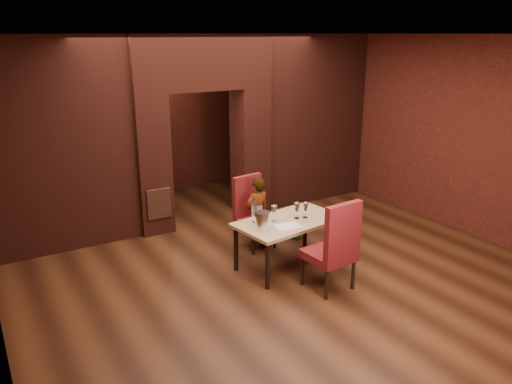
# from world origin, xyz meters

# --- Properties ---
(floor) EXTENTS (8.00, 8.00, 0.00)m
(floor) POSITION_xyz_m (0.00, 0.00, 0.00)
(floor) COLOR #432110
(floor) RESTS_ON ground
(ceiling) EXTENTS (7.00, 8.00, 0.04)m
(ceiling) POSITION_xyz_m (0.00, 0.00, 3.20)
(ceiling) COLOR silver
(ceiling) RESTS_ON ground
(wall_back) EXTENTS (7.00, 0.04, 3.20)m
(wall_back) POSITION_xyz_m (0.00, 4.00, 1.60)
(wall_back) COLOR maroon
(wall_back) RESTS_ON ground
(wall_right) EXTENTS (0.04, 8.00, 3.20)m
(wall_right) POSITION_xyz_m (3.50, 0.00, 1.60)
(wall_right) COLOR maroon
(wall_right) RESTS_ON ground
(pillar_left) EXTENTS (0.55, 0.55, 2.30)m
(pillar_left) POSITION_xyz_m (-0.95, 2.00, 1.15)
(pillar_left) COLOR maroon
(pillar_left) RESTS_ON ground
(pillar_right) EXTENTS (0.55, 0.55, 2.30)m
(pillar_right) POSITION_xyz_m (0.95, 2.00, 1.15)
(pillar_right) COLOR maroon
(pillar_right) RESTS_ON ground
(lintel) EXTENTS (2.45, 0.55, 0.90)m
(lintel) POSITION_xyz_m (0.00, 2.00, 2.75)
(lintel) COLOR maroon
(lintel) RESTS_ON ground
(wing_wall_left) EXTENTS (2.28, 0.35, 3.20)m
(wing_wall_left) POSITION_xyz_m (-2.36, 2.00, 1.60)
(wing_wall_left) COLOR maroon
(wing_wall_left) RESTS_ON ground
(wing_wall_right) EXTENTS (2.28, 0.35, 3.20)m
(wing_wall_right) POSITION_xyz_m (2.36, 2.00, 1.60)
(wing_wall_right) COLOR maroon
(wing_wall_right) RESTS_ON ground
(vent_panel) EXTENTS (0.40, 0.03, 0.50)m
(vent_panel) POSITION_xyz_m (-0.95, 1.71, 0.55)
(vent_panel) COLOR brown
(vent_panel) RESTS_ON ground
(rear_door) EXTENTS (0.90, 0.08, 2.10)m
(rear_door) POSITION_xyz_m (-0.40, 3.94, 1.05)
(rear_door) COLOR black
(rear_door) RESTS_ON ground
(rear_door_frame) EXTENTS (1.02, 0.04, 2.22)m
(rear_door_frame) POSITION_xyz_m (-0.40, 3.90, 1.05)
(rear_door_frame) COLOR black
(rear_door_frame) RESTS_ON ground
(dining_table) EXTENTS (1.60, 1.04, 0.70)m
(dining_table) POSITION_xyz_m (0.22, -0.32, 0.35)
(dining_table) COLOR tan
(dining_table) RESTS_ON ground
(chair_far) EXTENTS (0.57, 0.57, 1.12)m
(chair_far) POSITION_xyz_m (0.16, 0.49, 0.56)
(chair_far) COLOR maroon
(chair_far) RESTS_ON ground
(chair_near) EXTENTS (0.60, 0.60, 1.23)m
(chair_near) POSITION_xyz_m (0.30, -1.11, 0.61)
(chair_near) COLOR maroon
(chair_near) RESTS_ON ground
(person_seated) EXTENTS (0.45, 0.32, 1.15)m
(person_seated) POSITION_xyz_m (0.14, 0.42, 0.57)
(person_seated) COLOR white
(person_seated) RESTS_ON ground
(wine_glass_a) EXTENTS (0.09, 0.09, 0.22)m
(wine_glass_a) POSITION_xyz_m (0.02, -0.24, 0.81)
(wine_glass_a) COLOR white
(wine_glass_a) RESTS_ON dining_table
(wine_glass_b) EXTENTS (0.09, 0.09, 0.23)m
(wine_glass_b) POSITION_xyz_m (0.35, -0.32, 0.82)
(wine_glass_b) COLOR silver
(wine_glass_b) RESTS_ON dining_table
(wine_glass_c) EXTENTS (0.09, 0.09, 0.22)m
(wine_glass_c) POSITION_xyz_m (0.47, -0.36, 0.81)
(wine_glass_c) COLOR white
(wine_glass_c) RESTS_ON dining_table
(tasting_sheet) EXTENTS (0.37, 0.29, 0.00)m
(tasting_sheet) POSITION_xyz_m (0.07, -0.50, 0.70)
(tasting_sheet) COLOR silver
(tasting_sheet) RESTS_ON dining_table
(wine_bucket) EXTENTS (0.20, 0.20, 0.24)m
(wine_bucket) POSITION_xyz_m (-0.27, -0.42, 0.82)
(wine_bucket) COLOR silver
(wine_bucket) RESTS_ON dining_table
(water_bottle) EXTENTS (0.07, 0.07, 0.32)m
(water_bottle) POSITION_xyz_m (-0.23, -0.13, 0.86)
(water_bottle) COLOR white
(water_bottle) RESTS_ON dining_table
(potted_plant) EXTENTS (0.45, 0.43, 0.40)m
(potted_plant) POSITION_xyz_m (0.93, 0.46, 0.20)
(potted_plant) COLOR #266F23
(potted_plant) RESTS_ON ground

